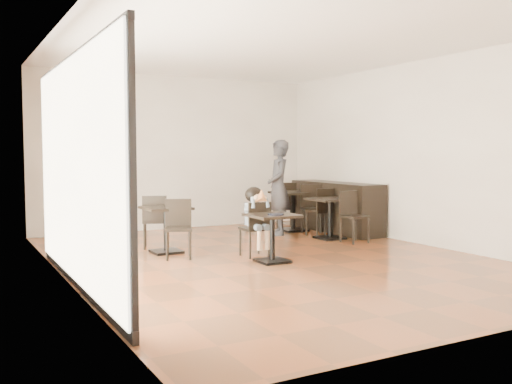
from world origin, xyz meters
TOP-DOWN VIEW (x-y plane):
  - floor at (0.00, 0.00)m, footprint 6.00×8.00m
  - ceiling at (0.00, 0.00)m, footprint 6.00×8.00m
  - wall_back at (0.00, 4.00)m, footprint 6.00×0.01m
  - wall_front at (0.00, -4.00)m, footprint 6.00×0.01m
  - wall_left at (-3.00, 0.00)m, footprint 0.01×8.00m
  - wall_right at (3.00, 0.00)m, footprint 0.01×8.00m
  - storefront_window at (-2.97, -0.50)m, footprint 0.04×4.50m
  - child_table at (-0.13, -0.21)m, footprint 0.67×0.67m
  - child_chair at (-0.13, 0.34)m, footprint 0.38×0.38m
  - child at (-0.13, 0.34)m, footprint 0.38×0.53m
  - plate at (-0.13, -0.31)m, footprint 0.24×0.24m
  - pizza_slice at (-0.13, 0.15)m, footprint 0.25×0.19m
  - adult_patron at (1.39, 2.16)m, footprint 0.65×0.78m
  - cafe_table_mid at (1.94, 1.22)m, footprint 0.74×0.74m
  - cafe_table_left at (-1.22, 1.28)m, footprint 0.90×0.90m
  - cafe_table_back at (1.92, 2.46)m, footprint 0.98×0.98m
  - chair_mid_a at (2.08, 1.77)m, footprint 0.43×0.43m
  - chair_mid_b at (2.08, 0.67)m, footprint 0.43×0.43m
  - chair_left_a at (-1.22, 1.83)m, footprint 0.51×0.51m
  - chair_left_b at (-1.22, 0.73)m, footprint 0.51×0.51m
  - chair_back_a at (2.04, 3.01)m, footprint 0.56×0.56m
  - chair_back_b at (2.04, 1.91)m, footprint 0.56×0.56m
  - service_counter at (2.65, 2.00)m, footprint 0.60×2.40m

SIDE VIEW (x-z plane):
  - floor at x=0.00m, z-range -0.01..0.01m
  - child_table at x=-0.13m, z-range 0.00..0.71m
  - cafe_table_left at x=-1.22m, z-range 0.00..0.74m
  - cafe_table_mid at x=1.94m, z-range 0.00..0.76m
  - cafe_table_back at x=1.92m, z-range 0.00..0.81m
  - child_chair at x=-0.13m, z-range 0.00..0.85m
  - chair_left_a at x=-1.22m, z-range 0.00..0.89m
  - chair_left_b at x=-1.22m, z-range 0.00..0.89m
  - chair_mid_a at x=2.08m, z-range 0.00..0.91m
  - chair_mid_b at x=2.08m, z-range 0.00..0.91m
  - chair_back_a at x=2.04m, z-range 0.00..0.97m
  - chair_back_b at x=2.04m, z-range 0.00..0.97m
  - service_counter at x=2.65m, z-range 0.00..1.00m
  - child at x=-0.13m, z-range 0.00..1.07m
  - plate at x=-0.13m, z-range 0.71..0.72m
  - adult_patron at x=1.39m, z-range 0.00..1.85m
  - pizza_slice at x=-0.13m, z-range 0.90..0.95m
  - storefront_window at x=-2.97m, z-range 0.10..2.70m
  - wall_back at x=0.00m, z-range 0.00..3.20m
  - wall_front at x=0.00m, z-range 0.00..3.20m
  - wall_left at x=-3.00m, z-range 0.00..3.20m
  - wall_right at x=3.00m, z-range 0.00..3.20m
  - ceiling at x=0.00m, z-range 3.20..3.21m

